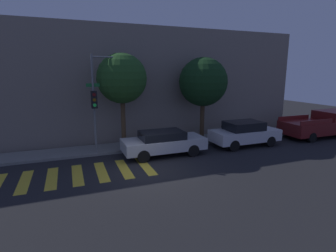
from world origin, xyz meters
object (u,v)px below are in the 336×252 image
object	(u,v)px
pickup_truck	(322,124)
tree_near_corner	(122,79)
traffic_light_pole	(101,91)
sedan_near_corner	(163,142)
sedan_middle	(244,133)
tree_midblock	(203,82)

from	to	relation	value
pickup_truck	tree_near_corner	distance (m)	14.12
traffic_light_pole	sedan_near_corner	distance (m)	4.28
traffic_light_pole	sedan_middle	size ratio (longest dim) A/B	1.28
sedan_middle	tree_midblock	distance (m)	4.07
sedan_middle	tree_midblock	xyz separation A→B (m)	(-1.91, 1.92, 3.04)
sedan_near_corner	traffic_light_pole	bearing A→B (deg)	157.12
pickup_truck	sedan_near_corner	bearing A→B (deg)	180.00
sedan_middle	tree_midblock	size ratio (longest dim) A/B	0.78
sedan_near_corner	tree_midblock	xyz separation A→B (m)	(3.38, 1.92, 3.11)
sedan_middle	pickup_truck	world-z (taller)	pickup_truck
pickup_truck	tree_near_corner	world-z (taller)	tree_near_corner
traffic_light_pole	tree_near_corner	distance (m)	1.52
traffic_light_pole	sedan_middle	distance (m)	8.82
traffic_light_pole	tree_near_corner	xyz separation A→B (m)	(1.24, 0.65, 0.60)
traffic_light_pole	tree_midblock	distance (m)	6.43
traffic_light_pole	sedan_near_corner	bearing A→B (deg)	-22.88
sedan_near_corner	pickup_truck	world-z (taller)	pickup_truck
pickup_truck	tree_midblock	distance (m)	9.17
traffic_light_pole	tree_near_corner	size ratio (longest dim) A/B	0.97
sedan_middle	pickup_truck	bearing A→B (deg)	-0.00
tree_near_corner	tree_midblock	distance (m)	5.16
tree_near_corner	tree_midblock	size ratio (longest dim) A/B	1.02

